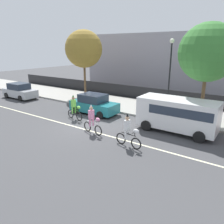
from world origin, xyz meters
The scene contains 14 objects.
ground_plane centered at (0.00, 0.00, 0.00)m, with size 80.00×80.00×0.00m, color #424244.
road_centre_line centered at (0.00, -0.50, 0.00)m, with size 36.00×0.14×0.01m, color beige.
sidewalk_curb centered at (0.00, 6.50, 0.07)m, with size 60.00×5.00×0.15m, color #9E9B93.
fence_line centered at (0.00, 9.40, 0.70)m, with size 40.00×0.08×1.40m, color black.
building_backdrop centered at (2.35, 18.00, 3.51)m, with size 28.00×8.00×7.03m, color #99939E.
parade_cyclist_lime centered at (-1.90, 0.70, 0.84)m, with size 1.71×0.52×1.92m.
parade_cyclist_pink centered at (1.05, -0.72, 0.84)m, with size 1.71×0.53×1.92m.
parade_cyclist_zebra centered at (3.94, -1.11, 0.84)m, with size 1.72×0.50×1.92m.
parked_van_white centered at (5.42, 2.70, 1.28)m, with size 5.00×2.22×2.18m.
parked_car_teal centered at (-1.72, 2.79, 0.78)m, with size 4.10×1.92×1.64m.
parked_car_silver centered at (-11.97, 2.66, 0.78)m, with size 4.10×1.92×1.64m.
street_lamp_post centered at (3.20, 6.63, 3.99)m, with size 0.36×0.36×5.86m.
street_tree_near_lamp centered at (-6.77, 7.45, 5.17)m, with size 3.99×3.99×7.02m.
street_tree_far_corner centered at (6.29, 5.00, 5.01)m, with size 3.87×3.87×6.81m.
Camera 1 is at (9.55, -10.84, 5.36)m, focal length 35.00 mm.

